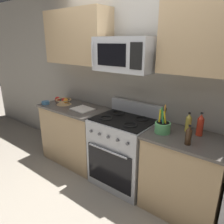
{
  "coord_description": "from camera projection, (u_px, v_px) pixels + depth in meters",
  "views": [
    {
      "loc": [
        1.43,
        -1.37,
        1.86
      ],
      "look_at": [
        -0.09,
        0.55,
        1.03
      ],
      "focal_mm": 33.91,
      "sensor_mm": 36.0,
      "label": 1
    }
  ],
  "objects": [
    {
      "name": "ground_plane",
      "position": [
        89.0,
        209.0,
        2.45
      ],
      "size": [
        16.0,
        16.0,
        0.0
      ],
      "primitive_type": "plane",
      "color": "gray"
    },
    {
      "name": "wall_back",
      "position": [
        140.0,
        85.0,
        2.81
      ],
      "size": [
        8.0,
        0.1,
        2.6
      ],
      "primitive_type": "cube",
      "color": "#9E998E",
      "rests_on": "ground"
    },
    {
      "name": "counter_left",
      "position": [
        75.0,
        134.0,
        3.35
      ],
      "size": [
        1.07,
        0.6,
        0.91
      ],
      "color": "tan",
      "rests_on": "ground"
    },
    {
      "name": "range_oven",
      "position": [
        123.0,
        151.0,
        2.8
      ],
      "size": [
        0.76,
        0.64,
        1.09
      ],
      "color": "#B2B5BA",
      "rests_on": "ground"
    },
    {
      "name": "counter_right",
      "position": [
        183.0,
        175.0,
        2.33
      ],
      "size": [
        0.85,
        0.6,
        0.91
      ],
      "color": "tan",
      "rests_on": "ground"
    },
    {
      "name": "microwave",
      "position": [
        126.0,
        54.0,
        2.43
      ],
      "size": [
        0.71,
        0.44,
        0.38
      ],
      "color": "#B2B5BA"
    },
    {
      "name": "upper_cabinets_left",
      "position": [
        77.0,
        37.0,
        3.0
      ],
      "size": [
        1.06,
        0.34,
        0.73
      ],
      "color": "tan"
    },
    {
      "name": "upper_cabinets_right",
      "position": [
        207.0,
        36.0,
        1.97
      ],
      "size": [
        0.84,
        0.34,
        0.73
      ],
      "color": "tan"
    },
    {
      "name": "utensil_crock",
      "position": [
        163.0,
        127.0,
        2.28
      ],
      "size": [
        0.17,
        0.17,
        0.33
      ],
      "color": "#59AD66",
      "rests_on": "counter_right"
    },
    {
      "name": "fruit_basket",
      "position": [
        64.0,
        101.0,
        3.3
      ],
      "size": [
        0.24,
        0.24,
        0.11
      ],
      "color": "tan",
      "rests_on": "counter_left"
    },
    {
      "name": "apple_loose",
      "position": [
        57.0,
        99.0,
        3.46
      ],
      "size": [
        0.08,
        0.08,
        0.08
      ],
      "primitive_type": "sphere",
      "color": "red",
      "rests_on": "counter_left"
    },
    {
      "name": "cutting_board",
      "position": [
        83.0,
        109.0,
        3.06
      ],
      "size": [
        0.32,
        0.28,
        0.02
      ],
      "primitive_type": "cube",
      "rotation": [
        0.0,
        0.0,
        -0.1
      ],
      "color": "silver",
      "rests_on": "counter_left"
    },
    {
      "name": "bottle_soy",
      "position": [
        189.0,
        136.0,
        2.01
      ],
      "size": [
        0.06,
        0.06,
        0.2
      ],
      "color": "#382314",
      "rests_on": "counter_right"
    },
    {
      "name": "bottle_hot_sauce",
      "position": [
        200.0,
        125.0,
        2.2
      ],
      "size": [
        0.07,
        0.07,
        0.25
      ],
      "color": "red",
      "rests_on": "counter_right"
    },
    {
      "name": "bottle_oil",
      "position": [
        188.0,
        123.0,
        2.31
      ],
      "size": [
        0.07,
        0.07,
        0.21
      ],
      "color": "gold",
      "rests_on": "counter_right"
    },
    {
      "name": "prep_bowl",
      "position": [
        46.0,
        103.0,
        3.33
      ],
      "size": [
        0.12,
        0.12,
        0.05
      ],
      "color": "teal",
      "rests_on": "counter_left"
    }
  ]
}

